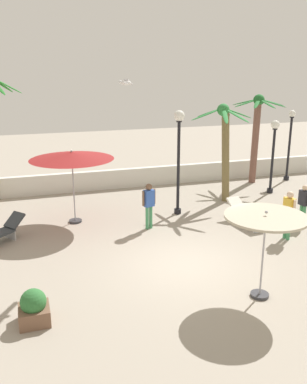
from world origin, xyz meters
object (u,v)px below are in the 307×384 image
lounge_chair_1 (245,214)px  guest_3 (289,210)px  guest_2 (304,201)px  lamp_post_0 (179,146)px  patio_umbrella_2 (266,223)px  guest_0 (149,202)px  seagull_0 (125,83)px  planter (34,308)px  lounge_chair_0 (0,232)px  palm_tree_1 (256,127)px  palm_tree_0 (225,140)px  patio_umbrella_1 (72,156)px  lamp_post_2 (290,139)px  lamp_post_3 (274,147)px

lounge_chair_1 → guest_3: size_ratio=1.12×
lounge_chair_1 → guest_2: bearing=-19.6°
lamp_post_0 → patio_umbrella_2: bearing=-92.3°
lamp_post_0 → guest_0: size_ratio=2.43×
seagull_0 → planter: size_ratio=1.35×
lounge_chair_0 → planter: (0.90, -5.12, -0.01)m
guest_0 → palm_tree_1: bearing=32.9°
lamp_post_0 → palm_tree_0: bearing=21.0°
lounge_chair_1 → patio_umbrella_1: bearing=160.2°
lounge_chair_1 → guest_3: guest_3 is taller
patio_umbrella_1 → palm_tree_1: bearing=17.8°
patio_umbrella_2 → guest_0: bearing=103.8°
patio_umbrella_1 → lamp_post_0: bearing=-3.9°
palm_tree_1 → planter: bearing=-140.2°
palm_tree_0 → patio_umbrella_2: bearing=-109.8°
planter → lounge_chair_0: bearing=100.0°
lounge_chair_0 → lamp_post_2: bearing=16.3°
patio_umbrella_1 → seagull_0: bearing=-66.9°
patio_umbrella_1 → guest_3: 7.92m
patio_umbrella_2 → lamp_post_3: lamp_post_3 is taller
lamp_post_0 → patio_umbrella_1: bearing=176.1°
guest_3 → patio_umbrella_2: bearing=-133.7°
patio_umbrella_2 → planter: 5.87m
palm_tree_1 → guest_2: palm_tree_1 is taller
patio_umbrella_2 → guest_2: patio_umbrella_2 is taller
lamp_post_2 → guest_0: lamp_post_2 is taller
patio_umbrella_1 → patio_umbrella_2: bearing=-61.1°
palm_tree_1 → palm_tree_0: bearing=-141.1°
guest_3 → patio_umbrella_1: bearing=150.1°
lamp_post_3 → patio_umbrella_1: bearing=-173.0°
patio_umbrella_2 → guest_0: (-1.33, 5.42, -0.99)m
lamp_post_3 → lounge_chair_1: size_ratio=1.77×
palm_tree_1 → lounge_chair_0: size_ratio=2.48×
palm_tree_1 → seagull_0: size_ratio=3.88×
planter → patio_umbrella_2: bearing=-5.8°
guest_0 → guest_3: 4.86m
palm_tree_0 → lamp_post_3: (2.76, 0.48, -0.50)m
palm_tree_1 → guest_2: bearing=-103.6°
guest_0 → seagull_0: seagull_0 is taller
lamp_post_2 → guest_2: lamp_post_2 is taller
patio_umbrella_1 → palm_tree_0: palm_tree_0 is taller
lounge_chair_1 → planter: (-7.86, -4.15, -0.01)m
lamp_post_3 → guest_3: lamp_post_3 is taller
patio_umbrella_2 → lounge_chair_1: patio_umbrella_2 is taller
lamp_post_0 → seagull_0: size_ratio=3.62×
lamp_post_2 → guest_2: size_ratio=2.33×
palm_tree_0 → guest_2: size_ratio=2.73×
seagull_0 → lounge_chair_0: bearing=155.2°
lounge_chair_0 → seagull_0: seagull_0 is taller
guest_2 → lamp_post_0: bearing=146.7°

